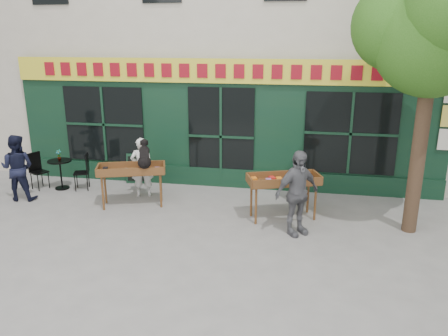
{
  "coord_description": "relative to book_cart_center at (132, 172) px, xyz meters",
  "views": [
    {
      "loc": [
        2.12,
        -8.44,
        3.77
      ],
      "look_at": [
        0.42,
        0.5,
        1.06
      ],
      "focal_mm": 35.0,
      "sensor_mm": 36.0,
      "label": 1
    }
  ],
  "objects": [
    {
      "name": "bistro_table",
      "position": [
        -2.28,
        0.77,
        -0.28
      ],
      "size": [
        0.6,
        0.6,
        0.76
      ],
      "color": "black",
      "rests_on": "ground"
    },
    {
      "name": "book_cart_right",
      "position": [
        3.49,
        -0.11,
        0.0
      ],
      "size": [
        1.62,
        1.1,
        0.99
      ],
      "rotation": [
        0.0,
        0.0,
        0.35
      ],
      "color": "brown",
      "rests_on": "ground"
    },
    {
      "name": "bistro_chair_left",
      "position": [
        -2.91,
        0.71,
        -0.26
      ],
      "size": [
        0.48,
        0.48,
        0.95
      ],
      "rotation": [
        0.0,
        0.0,
        1.14
      ],
      "color": "black",
      "rests_on": "ground"
    },
    {
      "name": "man_left",
      "position": [
        -2.84,
        -0.13,
        -0.02
      ],
      "size": [
        0.87,
        0.73,
        1.6
      ],
      "primitive_type": "imported",
      "rotation": [
        0.0,
        0.0,
        3.32
      ],
      "color": "black",
      "rests_on": "ground"
    },
    {
      "name": "ground",
      "position": [
        1.76,
        -0.59,
        -0.82
      ],
      "size": [
        80.0,
        80.0,
        0.0
      ],
      "primitive_type": "plane",
      "color": "slate",
      "rests_on": "ground"
    },
    {
      "name": "man_right",
      "position": [
        3.79,
        -0.86,
        0.04
      ],
      "size": [
        1.04,
        0.97,
        1.72
      ],
      "primitive_type": "imported",
      "rotation": [
        0.0,
        0.0,
        0.7
      ],
      "color": "#55555A",
      "rests_on": "ground"
    },
    {
      "name": "potted_plant",
      "position": [
        -2.28,
        0.77,
        0.09
      ],
      "size": [
        0.17,
        0.13,
        0.29
      ],
      "primitive_type": "imported",
      "rotation": [
        0.0,
        0.0,
        -0.17
      ],
      "color": "gray",
      "rests_on": "bistro_table"
    },
    {
      "name": "dog",
      "position": [
        0.35,
        -0.05,
        0.47
      ],
      "size": [
        0.51,
        0.68,
        0.6
      ],
      "primitive_type": null,
      "rotation": [
        0.0,
        0.0,
        0.32
      ],
      "color": "black",
      "rests_on": "book_cart_center"
    },
    {
      "name": "book_cart_center",
      "position": [
        0.0,
        0.0,
        0.0
      ],
      "size": [
        1.62,
        1.06,
        0.99
      ],
      "rotation": [
        0.0,
        0.0,
        0.32
      ],
      "color": "brown",
      "rests_on": "ground"
    },
    {
      "name": "street_tree",
      "position": [
        6.1,
        -0.23,
        3.29
      ],
      "size": [
        3.05,
        2.9,
        5.6
      ],
      "color": "#382619",
      "rests_on": "ground"
    },
    {
      "name": "chalkboard",
      "position": [
        -0.54,
        1.6,
        -0.42
      ],
      "size": [
        0.58,
        0.26,
        0.79
      ],
      "rotation": [
        0.0,
        0.0,
        0.13
      ],
      "color": "black",
      "rests_on": "ground"
    },
    {
      "name": "bistro_chair_right",
      "position": [
        -1.65,
        0.85,
        -0.26
      ],
      "size": [
        0.47,
        0.46,
        0.95
      ],
      "rotation": [
        0.0,
        0.0,
        -1.22
      ],
      "color": "black",
      "rests_on": "ground"
    },
    {
      "name": "woman",
      "position": [
        0.0,
        0.65,
        -0.08
      ],
      "size": [
        0.62,
        0.51,
        1.48
      ],
      "primitive_type": "imported",
      "rotation": [
        0.0,
        0.0,
        3.46
      ],
      "color": "white",
      "rests_on": "ground"
    }
  ]
}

